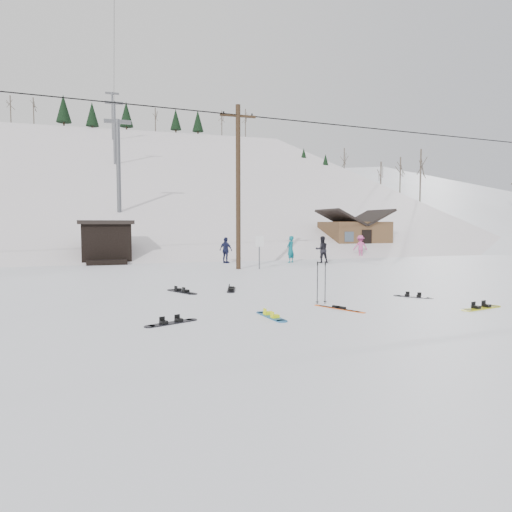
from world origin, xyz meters
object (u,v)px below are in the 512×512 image
object	(u,v)px
cabin	(354,236)
utility_pole	(238,185)
hero_snowboard	(271,316)
hero_skis	(339,308)

from	to	relation	value
cabin	utility_pole	bearing A→B (deg)	-142.44
utility_pole	hero_snowboard	size ratio (longest dim) A/B	5.86
hero_snowboard	hero_skis	bearing A→B (deg)	-84.84
utility_pole	hero_snowboard	world-z (taller)	utility_pole
cabin	hero_snowboard	distance (m)	27.87
utility_pole	hero_skis	distance (m)	13.37
cabin	hero_skis	size ratio (longest dim) A/B	3.33
hero_skis	hero_snowboard	bearing A→B (deg)	165.10
hero_skis	cabin	bearing A→B (deg)	32.76
utility_pole	hero_snowboard	distance (m)	14.06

